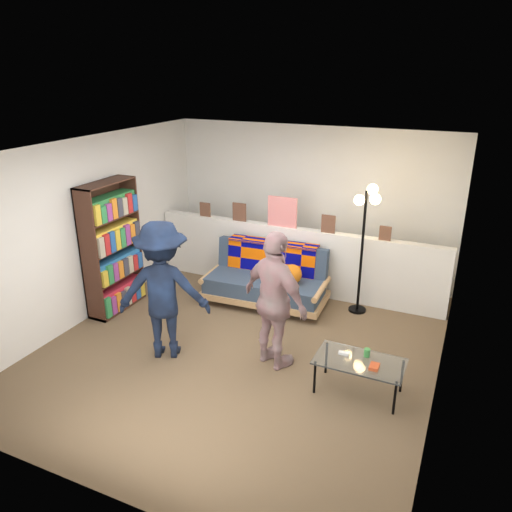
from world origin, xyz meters
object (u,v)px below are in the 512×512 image
Objects in this scene: futon_sofa at (267,280)px; person_left at (163,290)px; coffee_table at (360,363)px; floor_lamp at (366,224)px; person_right at (275,301)px; bookshelf at (112,252)px.

futon_sofa is 1.08× the size of person_left.
floor_lamp is (-0.43, 1.87, 0.91)m from coffee_table.
person_left is at bearing -107.61° from futon_sofa.
futon_sofa is 1.11× the size of person_right.
futon_sofa is 2.20m from bookshelf.
floor_lamp reaches higher than coffee_table.
futon_sofa is 0.98× the size of bookshelf.
person_left is (-0.56, -1.75, 0.47)m from futon_sofa.
bookshelf is 1.01× the size of floor_lamp.
person_right is (0.70, -1.44, 0.45)m from futon_sofa.
futon_sofa is at bearing -167.01° from floor_lamp.
floor_lamp is (1.28, 0.30, 0.92)m from futon_sofa.
person_left is at bearing -131.90° from floor_lamp.
bookshelf is 1.50m from person_left.
person_right is at bearing 172.34° from coffee_table.
coffee_table is 2.13m from floor_lamp.
floor_lamp reaches higher than futon_sofa.
coffee_table is at bearing 160.80° from person_left.
person_left is at bearing 39.52° from person_right.
person_right reaches higher than futon_sofa.
person_right is (1.26, 0.31, -0.02)m from person_left.
floor_lamp is at bearing 12.99° from futon_sofa.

